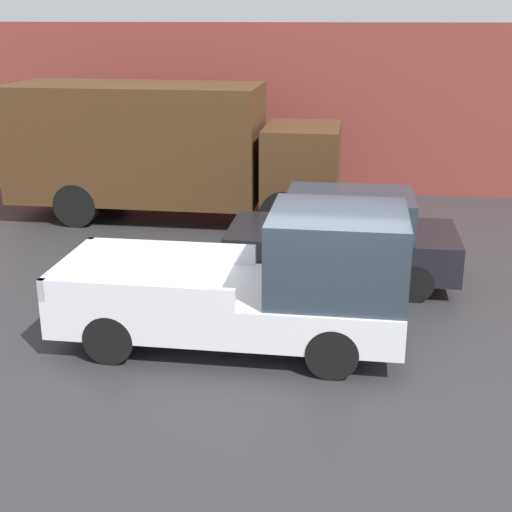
# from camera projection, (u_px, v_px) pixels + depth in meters

# --- Properties ---
(ground_plane) EXTENTS (60.00, 60.00, 0.00)m
(ground_plane) POSITION_uv_depth(u_px,v_px,m) (320.00, 355.00, 10.57)
(ground_plane) COLOR #2D2D30
(building_wall) EXTENTS (28.00, 0.15, 4.59)m
(building_wall) POSITION_uv_depth(u_px,v_px,m) (345.00, 110.00, 19.54)
(building_wall) COLOR brown
(building_wall) RESTS_ON ground
(pickup_truck) EXTENTS (5.15, 2.08, 2.14)m
(pickup_truck) POSITION_uv_depth(u_px,v_px,m) (269.00, 284.00, 10.63)
(pickup_truck) COLOR silver
(pickup_truck) RESTS_ON ground
(car) EXTENTS (4.23, 2.02, 1.68)m
(car) POSITION_uv_depth(u_px,v_px,m) (344.00, 237.00, 13.32)
(car) COLOR black
(car) RESTS_ON ground
(delivery_truck) EXTENTS (7.89, 2.49, 3.23)m
(delivery_truck) POSITION_uv_depth(u_px,v_px,m) (163.00, 147.00, 17.21)
(delivery_truck) COLOR #472D19
(delivery_truck) RESTS_ON ground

